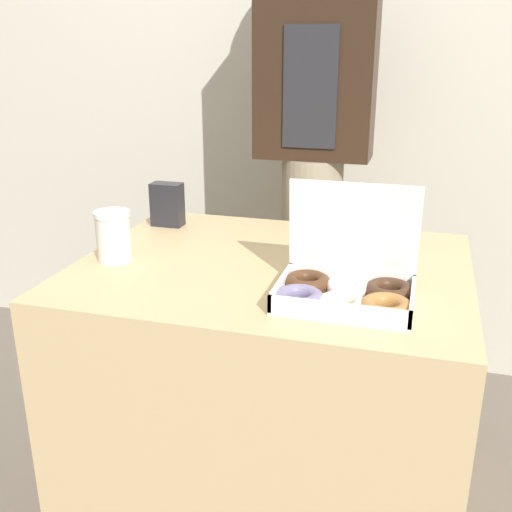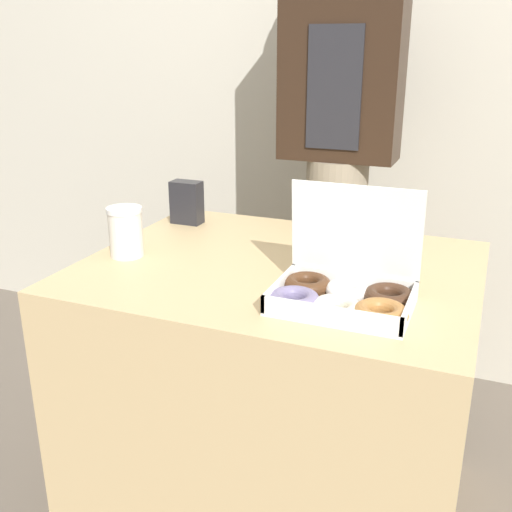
% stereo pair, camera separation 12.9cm
% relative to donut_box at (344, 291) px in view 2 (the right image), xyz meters
% --- Properties ---
extents(ground_plane, '(14.00, 14.00, 0.00)m').
position_rel_donut_box_xyz_m(ground_plane, '(-0.21, 0.18, -0.77)').
color(ground_plane, '#665B51').
extents(wall_back, '(10.00, 0.05, 2.60)m').
position_rel_donut_box_xyz_m(wall_back, '(-0.21, 1.15, 0.53)').
color(wall_back, beige).
rests_on(wall_back, ground_plane).
extents(table, '(0.95, 0.76, 0.74)m').
position_rel_donut_box_xyz_m(table, '(-0.21, 0.18, -0.40)').
color(table, tan).
rests_on(table, ground_plane).
extents(donut_box, '(0.31, 0.23, 0.24)m').
position_rel_donut_box_xyz_m(donut_box, '(0.00, 0.00, 0.00)').
color(donut_box, white).
rests_on(donut_box, table).
extents(coffee_cup, '(0.09, 0.09, 0.13)m').
position_rel_donut_box_xyz_m(coffee_cup, '(-0.59, 0.10, 0.03)').
color(coffee_cup, silver).
rests_on(coffee_cup, table).
extents(napkin_holder, '(0.09, 0.05, 0.13)m').
position_rel_donut_box_xyz_m(napkin_holder, '(-0.59, 0.42, 0.03)').
color(napkin_holder, '#232328').
rests_on(napkin_holder, table).
extents(person_customer, '(0.37, 0.22, 1.69)m').
position_rel_donut_box_xyz_m(person_customer, '(-0.23, 0.79, 0.18)').
color(person_customer, gray).
rests_on(person_customer, ground_plane).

